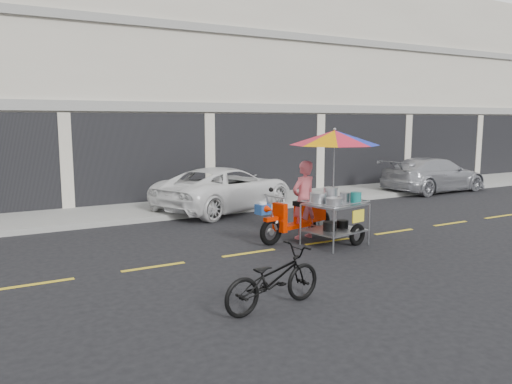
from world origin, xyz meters
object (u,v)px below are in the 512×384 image
food_vendor_rig (323,171)px  silver_pickup (434,175)px  near_bicycle (273,279)px  white_pickup (226,188)px

food_vendor_rig → silver_pickup: bearing=15.9°
silver_pickup → near_bicycle: size_ratio=2.64×
near_bicycle → food_vendor_rig: (2.99, 2.88, 1.15)m
silver_pickup → near_bicycle: bearing=120.0°
white_pickup → near_bicycle: bearing=136.7°
silver_pickup → food_vendor_rig: (-8.38, -4.28, 0.95)m
white_pickup → silver_pickup: (8.51, -0.35, -0.00)m
silver_pickup → food_vendor_rig: size_ratio=1.59×
near_bicycle → food_vendor_rig: 4.30m
white_pickup → near_bicycle: white_pickup is taller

